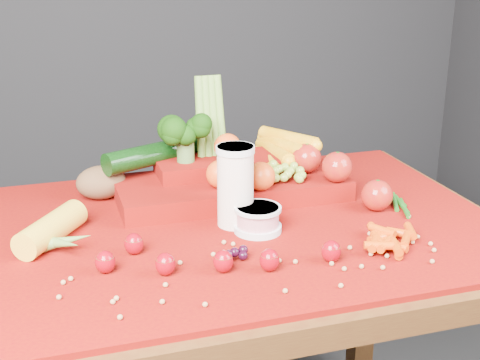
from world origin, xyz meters
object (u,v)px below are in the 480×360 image
object	(u,v)px
table	(243,268)
yogurt_bowl	(258,218)
milk_glass	(235,183)
produce_mound	(236,171)

from	to	relation	value
table	yogurt_bowl	bearing A→B (deg)	-72.69
milk_glass	produce_mound	bearing A→B (deg)	72.23
table	milk_glass	bearing A→B (deg)	-168.86
table	produce_mound	bearing A→B (deg)	77.60
yogurt_bowl	milk_glass	bearing A→B (deg)	125.08
table	produce_mound	world-z (taller)	produce_mound
produce_mound	yogurt_bowl	bearing A→B (deg)	-95.32
table	milk_glass	world-z (taller)	milk_glass
table	yogurt_bowl	size ratio (longest dim) A/B	11.31
table	yogurt_bowl	xyz separation A→B (m)	(0.02, -0.05, 0.14)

